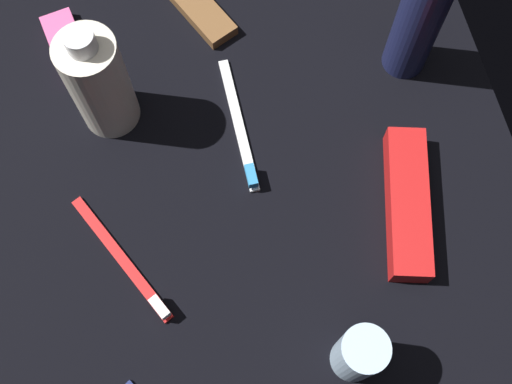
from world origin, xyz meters
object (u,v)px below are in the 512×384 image
(lotion_bottle, at_px, (419,19))
(bodywash_bottle, at_px, (99,83))
(snack_bar_brown, at_px, (202,12))
(toothbrush_white, at_px, (239,131))
(snack_bar_pink, at_px, (68,47))
(toothbrush_red, at_px, (126,265))
(toothpaste_box_red, at_px, (407,203))
(deodorant_stick, at_px, (359,354))

(lotion_bottle, height_order, bodywash_bottle, lotion_bottle)
(lotion_bottle, height_order, snack_bar_brown, lotion_bottle)
(bodywash_bottle, distance_m, toothbrush_white, 0.17)
(snack_bar_pink, bearing_deg, lotion_bottle, 64.32)
(toothbrush_red, bearing_deg, snack_bar_brown, 155.46)
(toothbrush_white, xyz_separation_m, toothpaste_box_red, (0.13, 0.17, 0.01))
(deodorant_stick, relative_size, snack_bar_pink, 0.94)
(toothbrush_red, relative_size, snack_bar_brown, 1.59)
(deodorant_stick, relative_size, snack_bar_brown, 0.94)
(deodorant_stick, relative_size, toothbrush_red, 0.59)
(toothbrush_white, height_order, toothbrush_red, same)
(bodywash_bottle, height_order, toothbrush_white, bodywash_bottle)
(toothpaste_box_red, bearing_deg, snack_bar_pink, -115.23)
(deodorant_stick, xyz_separation_m, toothpaste_box_red, (-0.15, 0.10, -0.03))
(snack_bar_brown, bearing_deg, snack_bar_pink, -110.10)
(toothbrush_red, xyz_separation_m, toothpaste_box_red, (-0.00, 0.32, 0.01))
(lotion_bottle, xyz_separation_m, deodorant_stick, (0.34, -0.16, -0.04))
(toothbrush_red, bearing_deg, toothpaste_box_red, 90.13)
(lotion_bottle, xyz_separation_m, toothbrush_red, (0.19, -0.38, -0.08))
(toothbrush_white, relative_size, toothpaste_box_red, 1.02)
(bodywash_bottle, distance_m, toothbrush_red, 0.21)
(toothbrush_red, bearing_deg, deodorant_stick, 55.41)
(toothpaste_box_red, relative_size, snack_bar_pink, 1.69)
(toothpaste_box_red, bearing_deg, lotion_bottle, 178.11)
(toothbrush_white, bearing_deg, deodorant_stick, 12.57)
(toothbrush_white, distance_m, snack_bar_pink, 0.25)
(toothbrush_red, height_order, toothpaste_box_red, toothpaste_box_red)
(toothpaste_box_red, bearing_deg, deodorant_stick, -20.16)
(deodorant_stick, distance_m, toothbrush_red, 0.27)
(bodywash_bottle, distance_m, snack_bar_pink, 0.13)
(toothpaste_box_red, bearing_deg, snack_bar_brown, -135.53)
(snack_bar_pink, relative_size, snack_bar_brown, 1.00)
(deodorant_stick, bearing_deg, lotion_bottle, 154.99)
(snack_bar_brown, bearing_deg, toothpaste_box_red, 4.42)
(deodorant_stick, distance_m, toothbrush_white, 0.30)
(toothbrush_red, distance_m, snack_bar_brown, 0.34)
(toothbrush_white, relative_size, snack_bar_brown, 1.73)
(lotion_bottle, bearing_deg, deodorant_stick, -25.01)
(toothpaste_box_red, relative_size, snack_bar_brown, 1.69)
(bodywash_bottle, xyz_separation_m, toothbrush_white, (0.06, 0.15, -0.07))
(lotion_bottle, height_order, toothbrush_red, lotion_bottle)
(toothpaste_box_red, xyz_separation_m, snack_bar_brown, (-0.31, -0.18, -0.01))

